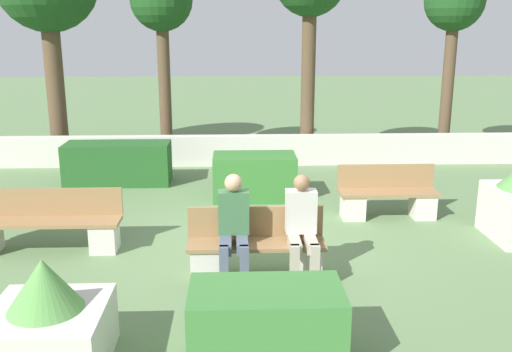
{
  "coord_description": "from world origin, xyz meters",
  "views": [
    {
      "loc": [
        -0.35,
        -7.81,
        3.07
      ],
      "look_at": [
        -0.03,
        0.5,
        0.9
      ],
      "focal_mm": 40.0,
      "sensor_mm": 36.0,
      "label": 1
    }
  ],
  "objects_px": {
    "planter_corner_right": "(48,324)",
    "tree_rightmost": "(454,8)",
    "tree_center_left": "(162,7)",
    "bench_left_side": "(45,227)",
    "person_seated_man": "(234,224)",
    "bench_right_side": "(388,199)",
    "person_seated_woman": "(302,224)",
    "bench_front": "(256,251)"
  },
  "relations": [
    {
      "from": "planter_corner_right",
      "to": "bench_front",
      "type": "bearing_deg",
      "value": 44.22
    },
    {
      "from": "bench_right_side",
      "to": "bench_left_side",
      "type": "bearing_deg",
      "value": -157.2
    },
    {
      "from": "tree_center_left",
      "to": "tree_rightmost",
      "type": "xyz_separation_m",
      "value": [
        6.92,
        0.03,
        -0.02
      ]
    },
    {
      "from": "bench_left_side",
      "to": "person_seated_man",
      "type": "bearing_deg",
      "value": -20.29
    },
    {
      "from": "bench_right_side",
      "to": "planter_corner_right",
      "type": "relative_size",
      "value": 1.53
    },
    {
      "from": "person_seated_man",
      "to": "tree_rightmost",
      "type": "xyz_separation_m",
      "value": [
        5.27,
        7.31,
        2.77
      ]
    },
    {
      "from": "bench_right_side",
      "to": "person_seated_woman",
      "type": "relative_size",
      "value": 1.23
    },
    {
      "from": "tree_center_left",
      "to": "bench_front",
      "type": "bearing_deg",
      "value": -74.92
    },
    {
      "from": "bench_left_side",
      "to": "bench_right_side",
      "type": "distance_m",
      "value": 5.37
    },
    {
      "from": "bench_left_side",
      "to": "tree_center_left",
      "type": "bearing_deg",
      "value": 82.88
    },
    {
      "from": "bench_left_side",
      "to": "planter_corner_right",
      "type": "relative_size",
      "value": 1.98
    },
    {
      "from": "bench_left_side",
      "to": "planter_corner_right",
      "type": "xyz_separation_m",
      "value": [
        0.95,
        -2.91,
        0.09
      ]
    },
    {
      "from": "tree_center_left",
      "to": "tree_rightmost",
      "type": "relative_size",
      "value": 1.01
    },
    {
      "from": "person_seated_man",
      "to": "tree_rightmost",
      "type": "height_order",
      "value": "tree_rightmost"
    },
    {
      "from": "tree_rightmost",
      "to": "bench_right_side",
      "type": "bearing_deg",
      "value": -118.84
    },
    {
      "from": "planter_corner_right",
      "to": "tree_center_left",
      "type": "relative_size",
      "value": 0.24
    },
    {
      "from": "bench_right_side",
      "to": "planter_corner_right",
      "type": "height_order",
      "value": "planter_corner_right"
    },
    {
      "from": "bench_front",
      "to": "tree_rightmost",
      "type": "xyz_separation_m",
      "value": [
        5.0,
        7.17,
        3.19
      ]
    },
    {
      "from": "bench_front",
      "to": "planter_corner_right",
      "type": "distance_m",
      "value": 2.79
    },
    {
      "from": "tree_rightmost",
      "to": "bench_left_side",
      "type": "bearing_deg",
      "value": -141.96
    },
    {
      "from": "person_seated_man",
      "to": "planter_corner_right",
      "type": "distance_m",
      "value": 2.51
    },
    {
      "from": "bench_front",
      "to": "bench_right_side",
      "type": "height_order",
      "value": "same"
    },
    {
      "from": "bench_front",
      "to": "person_seated_man",
      "type": "relative_size",
      "value": 1.29
    },
    {
      "from": "bench_left_side",
      "to": "person_seated_woman",
      "type": "bearing_deg",
      "value": -15.31
    },
    {
      "from": "tree_center_left",
      "to": "person_seated_man",
      "type": "bearing_deg",
      "value": -77.27
    },
    {
      "from": "bench_front",
      "to": "tree_rightmost",
      "type": "relative_size",
      "value": 0.39
    },
    {
      "from": "bench_right_side",
      "to": "tree_center_left",
      "type": "bearing_deg",
      "value": 139.65
    },
    {
      "from": "person_seated_woman",
      "to": "tree_rightmost",
      "type": "distance_m",
      "value": 9.0
    },
    {
      "from": "person_seated_man",
      "to": "tree_rightmost",
      "type": "bearing_deg",
      "value": 54.19
    },
    {
      "from": "planter_corner_right",
      "to": "tree_center_left",
      "type": "distance_m",
      "value": 9.6
    },
    {
      "from": "bench_right_side",
      "to": "person_seated_man",
      "type": "height_order",
      "value": "person_seated_man"
    },
    {
      "from": "planter_corner_right",
      "to": "tree_rightmost",
      "type": "bearing_deg",
      "value": 52.52
    },
    {
      "from": "planter_corner_right",
      "to": "tree_rightmost",
      "type": "xyz_separation_m",
      "value": [
        6.99,
        9.12,
        3.09
      ]
    },
    {
      "from": "tree_center_left",
      "to": "tree_rightmost",
      "type": "bearing_deg",
      "value": 0.22
    },
    {
      "from": "planter_corner_right",
      "to": "tree_rightmost",
      "type": "height_order",
      "value": "tree_rightmost"
    },
    {
      "from": "bench_front",
      "to": "planter_corner_right",
      "type": "relative_size",
      "value": 1.63
    },
    {
      "from": "person_seated_woman",
      "to": "tree_rightmost",
      "type": "relative_size",
      "value": 0.3
    },
    {
      "from": "planter_corner_right",
      "to": "tree_rightmost",
      "type": "distance_m",
      "value": 11.9
    },
    {
      "from": "tree_center_left",
      "to": "tree_rightmost",
      "type": "distance_m",
      "value": 6.92
    },
    {
      "from": "bench_right_side",
      "to": "tree_rightmost",
      "type": "xyz_separation_m",
      "value": [
        2.72,
        4.94,
        3.2
      ]
    },
    {
      "from": "person_seated_man",
      "to": "bench_left_side",
      "type": "bearing_deg",
      "value": 157.51
    },
    {
      "from": "tree_rightmost",
      "to": "bench_front",
      "type": "bearing_deg",
      "value": -124.85
    }
  ]
}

